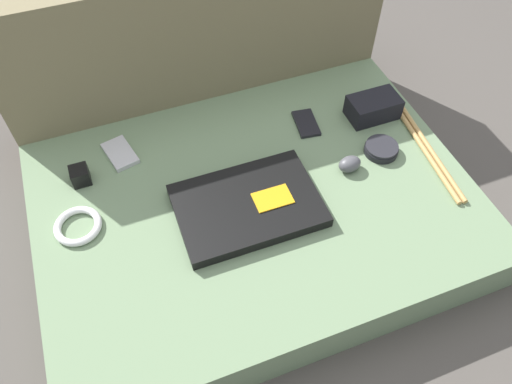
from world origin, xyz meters
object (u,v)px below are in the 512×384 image
computer_mouse (349,163)px  charger_brick (80,175)px  laptop (248,205)px  speaker_puck (381,149)px  phone_silver (306,123)px  phone_black (120,153)px  camera_pouch (373,107)px

computer_mouse → charger_brick: bearing=156.5°
laptop → speaker_puck: laptop is taller
laptop → phone_silver: bearing=40.9°
phone_black → camera_pouch: 0.69m
charger_brick → phone_black: bearing=26.6°
computer_mouse → camera_pouch: bearing=38.9°
camera_pouch → phone_black: bearing=171.5°
computer_mouse → phone_black: (-0.54, 0.25, -0.01)m
speaker_puck → phone_black: 0.68m
computer_mouse → phone_silver: 0.19m
computer_mouse → speaker_puck: computer_mouse is taller
phone_silver → charger_brick: bearing=-173.8°
phone_silver → phone_black: (-0.50, 0.07, 0.00)m
laptop → camera_pouch: bearing=23.0°
laptop → camera_pouch: camera_pouch is taller
speaker_puck → phone_silver: bearing=130.7°
laptop → computer_mouse: bearing=6.4°
laptop → computer_mouse: size_ratio=5.25×
speaker_puck → charger_brick: charger_brick is taller
laptop → speaker_puck: (0.39, 0.05, -0.00)m
computer_mouse → phone_black: 0.59m
laptop → computer_mouse: 0.29m
speaker_puck → phone_silver: 0.22m
computer_mouse → phone_silver: computer_mouse is taller
phone_silver → charger_brick: 0.61m
laptop → phone_silver: (0.25, 0.21, -0.01)m
camera_pouch → charger_brick: 0.79m
camera_pouch → charger_brick: (-0.79, 0.05, -0.01)m
phone_black → charger_brick: (-0.11, -0.05, 0.02)m
speaker_puck → phone_silver: size_ratio=0.82×
laptop → charger_brick: size_ratio=7.30×
charger_brick → laptop: bearing=-32.7°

